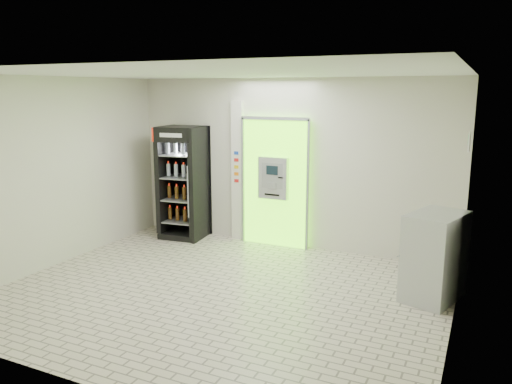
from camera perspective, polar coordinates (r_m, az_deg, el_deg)
The scene contains 7 objects.
ground at distance 7.13m, azimuth -4.06°, elevation -11.44°, with size 6.00×6.00×0.00m, color beige.
room_shell at distance 6.63m, azimuth -4.28°, elevation 3.37°, with size 6.00×6.00×6.00m.
atm_assembly at distance 8.97m, azimuth 2.24°, elevation 1.20°, with size 1.30×0.24×2.33m.
pillar at distance 9.31m, azimuth -2.10°, elevation 2.38°, with size 0.22×0.11×2.60m.
beverage_cooler at distance 9.60m, azimuth -8.24°, elevation 0.85°, with size 0.87×0.81×2.13m.
steel_cabinet at distance 7.15m, azimuth 19.73°, elevation -6.95°, with size 0.84×1.03×1.19m.
exit_sign at distance 7.15m, azimuth 23.19°, elevation 5.33°, with size 0.02×0.22×0.26m.
Camera 1 is at (3.23, -5.72, 2.78)m, focal length 35.00 mm.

